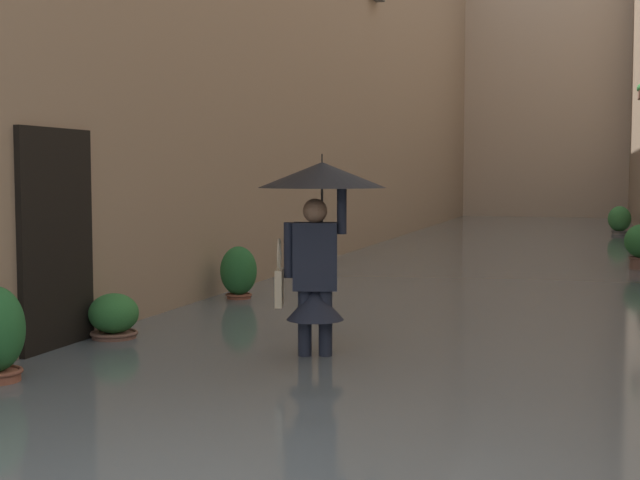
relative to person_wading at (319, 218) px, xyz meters
name	(u,v)px	position (x,y,z in m)	size (l,w,h in m)	color
ground_plane	(501,262)	(-0.49, -10.84, -1.41)	(74.75, 74.75, 0.00)	gray
flood_water	(502,257)	(-0.49, -10.84, -1.31)	(6.61, 35.90, 0.20)	#515B60
building_facade_right	(322,33)	(3.31, -10.84, 3.33)	(2.04, 33.90, 9.48)	gray
building_facade_far	(548,33)	(-0.49, -26.69, 5.50)	(9.41, 1.80, 13.82)	tan
person_wading	(319,218)	(0.00, 0.00, 0.00)	(1.11, 1.11, 1.96)	#2D2319
potted_plant_near_right	(239,276)	(2.02, -3.08, -0.92)	(0.47, 0.47, 0.87)	brown
potted_plant_near_left	(619,222)	(-2.89, -16.98, -0.88)	(0.58, 0.58, 0.94)	#66605B
potted_plant_mid_right	(114,325)	(2.13, -0.20, -1.08)	(0.48, 0.48, 0.64)	brown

